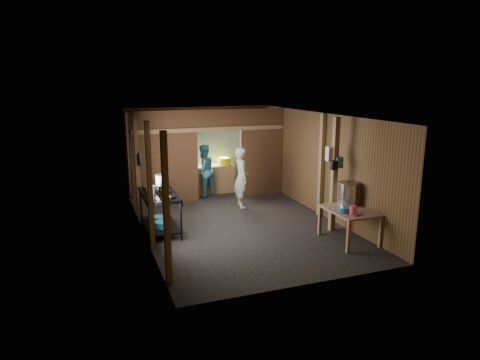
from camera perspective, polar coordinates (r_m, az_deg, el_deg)
name	(u,v)px	position (r m, az deg, el deg)	size (l,w,h in m)	color
floor	(237,222)	(10.45, -0.38, -5.65)	(4.50, 7.00, 0.00)	black
ceiling	(237,115)	(9.93, -0.40, 8.71)	(4.50, 7.00, 0.00)	black
wall_back	(199,149)	(13.40, -5.49, 4.19)	(4.50, 0.00, 2.60)	brown
wall_front	(310,211)	(7.02, 9.37, -4.13)	(4.50, 0.00, 2.60)	brown
wall_left	(141,177)	(9.60, -13.13, 0.37)	(0.00, 7.00, 2.60)	brown
wall_right	(320,164)	(11.06, 10.65, 2.14)	(0.00, 7.00, 2.60)	brown
partition_left	(165,158)	(11.87, -10.07, 2.90)	(1.85, 0.10, 2.60)	#51341C
partition_right	(262,152)	(12.69, 2.94, 3.74)	(1.35, 0.10, 2.60)	#51341C
partition_header	(219,120)	(12.11, -2.84, 8.06)	(1.30, 0.10, 0.60)	#51341C
turquoise_panel	(200,151)	(13.35, -5.42, 3.94)	(4.40, 0.06, 2.50)	#83B3B1
back_counter	(214,179)	(13.13, -3.52, 0.15)	(1.20, 0.50, 0.85)	olive
wall_clock	(207,130)	(13.29, -4.39, 6.75)	(0.20, 0.20, 0.03)	beige
post_left_a	(166,209)	(7.12, -9.86, -3.90)	(0.10, 0.12, 2.60)	olive
post_left_b	(150,185)	(8.84, -12.01, -0.67)	(0.10, 0.12, 2.60)	olive
post_left_c	(138,167)	(10.78, -13.58, 1.71)	(0.10, 0.12, 2.60)	olive
post_right	(321,165)	(10.86, 10.86, 1.93)	(0.10, 0.12, 2.60)	olive
post_free	(334,175)	(9.77, 12.50, 0.62)	(0.12, 0.12, 2.60)	olive
cross_beam	(211,129)	(12.02, -3.90, 6.81)	(4.40, 0.12, 0.12)	olive
pan_lid_big	(140,158)	(9.93, -13.30, 2.83)	(0.34, 0.34, 0.03)	gray
pan_lid_small	(138,160)	(10.34, -13.55, 2.65)	(0.30, 0.30, 0.03)	black
wall_shelf	(162,196)	(7.57, -10.36, -2.11)	(0.14, 0.80, 0.03)	olive
jar_white	(165,196)	(7.31, -10.04, -2.10)	(0.07, 0.07, 0.10)	beige
jar_yellow	(162,192)	(7.55, -10.38, -1.63)	(0.08, 0.08, 0.10)	#EABF00
jar_green	(160,189)	(7.76, -10.67, -1.25)	(0.06, 0.06, 0.10)	#3A704D
bag_white	(331,154)	(9.72, 12.14, 3.46)	(0.22, 0.15, 0.32)	beige
bag_green	(339,162)	(9.70, 13.13, 2.31)	(0.16, 0.12, 0.24)	#3A704D
bag_black	(334,165)	(9.62, 12.48, 1.95)	(0.14, 0.10, 0.20)	black
gas_range	(160,213)	(9.82, -10.70, -4.33)	(0.79, 1.54, 0.91)	black
prep_table	(349,225)	(9.45, 14.42, -5.89)	(0.86, 1.19, 0.70)	#A8796A
stove_pot_large	(162,181)	(10.20, -10.40, -0.17)	(0.33, 0.33, 0.33)	silver
stove_pot_med	(152,191)	(9.57, -11.75, -1.44)	(0.25, 0.25, 0.22)	silver
frying_pan	(163,198)	(9.18, -10.25, -2.40)	(0.33, 0.55, 0.08)	gray
blue_tub_front	(162,225)	(9.67, -10.41, -5.90)	(0.33, 0.33, 0.14)	#246B85
blue_tub_back	(159,219)	(10.08, -10.85, -5.16)	(0.32, 0.32, 0.13)	#246B85
stock_pot	(348,194)	(9.64, 14.25, -1.82)	(0.45, 0.45, 0.52)	silver
wash_basin	(345,209)	(9.13, 13.85, -3.86)	(0.29, 0.29, 0.11)	#246B85
pink_bucket	(353,210)	(9.02, 14.93, -3.91)	(0.14, 0.14, 0.17)	#FB4861
knife	(359,216)	(8.96, 15.70, -4.61)	(0.30, 0.04, 0.01)	silver
yellow_tub	(224,161)	(13.12, -2.10, 2.53)	(0.38, 0.38, 0.21)	#EABF00
cook	(241,178)	(11.50, 0.19, 0.32)	(0.60, 0.39, 1.64)	beige
worker_back	(203,171)	(12.61, -4.95, 1.27)	(0.76, 0.60, 1.57)	teal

